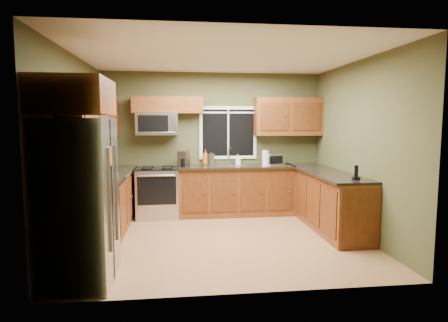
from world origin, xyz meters
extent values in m
plane|color=#996943|center=(0.00, 0.00, 0.00)|extent=(4.20, 4.20, 0.00)
plane|color=white|center=(0.00, 0.00, 2.70)|extent=(4.20, 4.20, 0.00)
plane|color=#454526|center=(0.00, 1.80, 1.35)|extent=(4.20, 0.00, 4.20)
plane|color=#454526|center=(0.00, -1.80, 1.35)|extent=(4.20, 0.00, 4.20)
plane|color=#454526|center=(-2.10, 0.00, 1.35)|extent=(0.00, 3.60, 3.60)
plane|color=#454526|center=(2.10, 0.00, 1.35)|extent=(0.00, 3.60, 3.60)
cube|color=white|center=(0.30, 1.79, 1.55)|extent=(1.12, 0.03, 1.02)
cube|color=black|center=(0.30, 1.78, 1.55)|extent=(1.00, 0.01, 0.90)
cube|color=white|center=(0.30, 1.77, 1.55)|extent=(0.03, 0.01, 0.90)
cube|color=white|center=(0.30, 1.77, 1.94)|extent=(1.00, 0.01, 0.03)
cube|color=brown|center=(-1.80, 0.48, 0.45)|extent=(0.60, 2.65, 0.90)
cube|color=black|center=(-1.78, 0.48, 0.92)|extent=(0.65, 2.65, 0.04)
cube|color=brown|center=(0.42, 1.50, 0.45)|extent=(2.17, 0.60, 0.90)
cube|color=black|center=(0.42, 1.48, 0.92)|extent=(2.17, 0.65, 0.04)
cube|color=brown|center=(1.80, 0.55, 0.45)|extent=(0.60, 2.50, 0.90)
cube|color=#54260F|center=(1.80, -0.71, 0.45)|extent=(0.56, 0.02, 0.82)
cube|color=black|center=(1.78, 0.55, 0.92)|extent=(0.65, 2.50, 0.04)
cube|color=brown|center=(-1.94, 0.48, 1.86)|extent=(0.33, 2.65, 0.72)
cube|color=brown|center=(-0.85, 1.64, 2.07)|extent=(1.30, 0.33, 0.30)
cube|color=brown|center=(1.45, 1.64, 1.86)|extent=(1.30, 0.33, 0.72)
cube|color=brown|center=(-1.74, -1.30, 2.03)|extent=(0.72, 0.90, 0.38)
cube|color=#B7B7BC|center=(-1.74, -1.30, 0.90)|extent=(0.72, 0.90, 1.80)
cube|color=slate|center=(-1.37, -1.50, 0.95)|extent=(0.03, 0.04, 1.10)
cube|color=slate|center=(-1.37, -1.10, 0.95)|extent=(0.03, 0.04, 1.10)
cube|color=black|center=(-1.38, -1.30, 0.90)|extent=(0.01, 0.02, 1.78)
cube|color=#CB5E13|center=(-1.37, -1.40, 1.40)|extent=(0.01, 0.14, 0.20)
cube|color=#B7B7BC|center=(-1.05, 1.48, 0.45)|extent=(0.76, 0.65, 0.90)
cube|color=black|center=(-1.05, 1.48, 0.91)|extent=(0.76, 0.64, 0.03)
cube|color=black|center=(-1.05, 1.15, 0.55)|extent=(0.68, 0.02, 0.50)
cylinder|color=slate|center=(-1.05, 1.12, 0.82)|extent=(0.64, 0.04, 0.04)
cylinder|color=black|center=(-1.23, 1.33, 0.93)|extent=(0.20, 0.20, 0.01)
cylinder|color=black|center=(-0.87, 1.33, 0.93)|extent=(0.20, 0.20, 0.01)
cylinder|color=black|center=(-1.23, 1.61, 0.93)|extent=(0.20, 0.20, 0.01)
cylinder|color=black|center=(-0.87, 1.61, 0.93)|extent=(0.20, 0.20, 0.01)
cube|color=#B7B7BC|center=(-1.05, 1.61, 1.73)|extent=(0.76, 0.38, 0.42)
cube|color=black|center=(-1.11, 1.42, 1.73)|extent=(0.54, 0.01, 0.30)
cube|color=slate|center=(-0.74, 1.42, 1.73)|extent=(0.10, 0.01, 0.30)
cylinder|color=slate|center=(-1.05, 1.40, 1.57)|extent=(0.66, 0.02, 0.02)
cube|color=slate|center=(0.30, 1.48, 0.94)|extent=(0.60, 0.42, 0.02)
cylinder|color=#B7B7BC|center=(0.30, 1.68, 1.11)|extent=(0.03, 0.03, 0.34)
cylinder|color=#B7B7BC|center=(0.30, 1.60, 1.27)|extent=(0.03, 0.18, 0.03)
cube|color=#B7B7BC|center=(1.16, 1.51, 1.05)|extent=(0.42, 0.37, 0.22)
cube|color=black|center=(1.16, 1.38, 1.05)|extent=(0.29, 0.11, 0.15)
cube|color=slate|center=(-0.57, 1.49, 1.08)|extent=(0.24, 0.26, 0.28)
cylinder|color=black|center=(-0.57, 1.41, 1.02)|extent=(0.14, 0.14, 0.15)
cylinder|color=#B7B7BC|center=(-0.05, 1.65, 1.05)|extent=(0.15, 0.15, 0.22)
cone|color=black|center=(-0.05, 1.65, 1.18)|extent=(0.10, 0.10, 0.06)
cylinder|color=white|center=(0.96, 1.43, 1.08)|extent=(0.14, 0.14, 0.28)
cylinder|color=slate|center=(0.96, 1.43, 1.23)|extent=(0.02, 0.02, 0.04)
imported|color=#CB5E13|center=(-0.15, 1.70, 1.08)|extent=(0.12, 0.12, 0.29)
imported|color=white|center=(0.48, 1.70, 1.04)|extent=(0.09, 0.09, 0.19)
cube|color=black|center=(1.86, -0.41, 0.96)|extent=(0.10, 0.10, 0.04)
cube|color=black|center=(1.86, -0.41, 1.06)|extent=(0.05, 0.03, 0.17)
camera|label=1|loc=(-0.63, -5.44, 1.76)|focal=30.00mm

